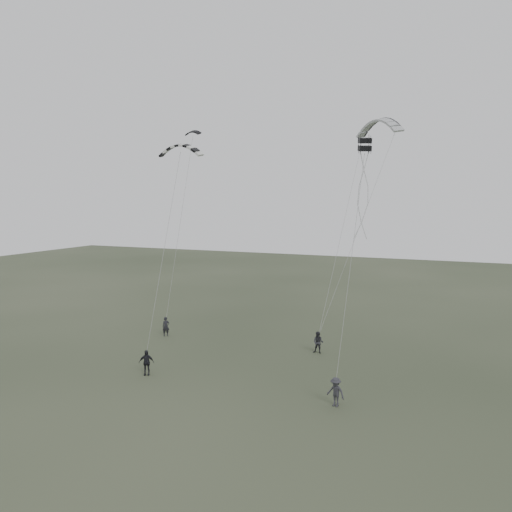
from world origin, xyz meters
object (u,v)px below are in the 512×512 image
at_px(kite_dark_small, 193,131).
at_px(kite_box, 365,144).
at_px(flyer_center, 146,363).
at_px(kite_pale_large, 379,120).
at_px(flyer_right, 318,342).
at_px(flyer_left, 166,327).
at_px(flyer_far, 336,392).
at_px(kite_striped, 180,145).

distance_m(kite_dark_small, kite_box, 19.08).
relative_size(flyer_center, kite_pale_large, 0.37).
relative_size(flyer_right, kite_box, 2.15).
bearing_deg(flyer_left, kite_pale_large, -15.21).
relative_size(flyer_far, kite_dark_small, 1.08).
bearing_deg(kite_box, kite_dark_small, 128.31).
distance_m(kite_pale_large, kite_striped, 16.49).
relative_size(flyer_center, kite_box, 2.19).
height_order(kite_pale_large, kite_striped, kite_pale_large).
xyz_separation_m(flyer_left, kite_box, (16.61, -4.60, 13.37)).
height_order(flyer_left, flyer_far, flyer_far).
distance_m(flyer_left, flyer_center, 9.08).
distance_m(flyer_far, kite_striped, 18.76).
bearing_deg(kite_pale_large, flyer_left, -118.51).
bearing_deg(kite_pale_large, kite_dark_small, -133.61).
bearing_deg(kite_box, flyer_center, 173.25).
distance_m(kite_dark_small, kite_pale_large, 15.58).
bearing_deg(flyer_left, flyer_far, -69.04).
height_order(kite_dark_small, kite_box, kite_dark_small).
relative_size(flyer_right, kite_dark_small, 1.06).
relative_size(kite_dark_small, kite_box, 2.02).
bearing_deg(flyer_center, flyer_right, 17.39).
height_order(flyer_right, kite_box, kite_box).
height_order(kite_dark_small, kite_striped, kite_dark_small).
bearing_deg(kite_pale_large, kite_striped, -98.53).
bearing_deg(flyer_far, flyer_center, -163.01).
xyz_separation_m(flyer_right, kite_box, (3.95, -4.99, 13.36)).
xyz_separation_m(kite_pale_large, kite_striped, (-11.20, -11.80, -2.68)).
relative_size(flyer_right, flyer_far, 0.99).
xyz_separation_m(flyer_left, kite_striped, (4.17, -4.13, 13.90)).
distance_m(flyer_left, kite_box, 21.81).
xyz_separation_m(flyer_right, flyer_far, (3.42, -8.70, 0.01)).
distance_m(kite_striped, kite_box, 12.46).
height_order(flyer_far, kite_box, kite_box).
relative_size(flyer_left, kite_box, 2.13).
relative_size(kite_striped, kite_box, 4.11).
xyz_separation_m(kite_dark_small, kite_pale_large, (15.26, 3.08, 0.49)).
height_order(flyer_far, kite_striped, kite_striped).
height_order(kite_pale_large, kite_box, kite_pale_large).
height_order(flyer_left, kite_box, kite_box).
relative_size(kite_dark_small, kite_striped, 0.49).
bearing_deg(kite_dark_small, flyer_center, -64.73).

